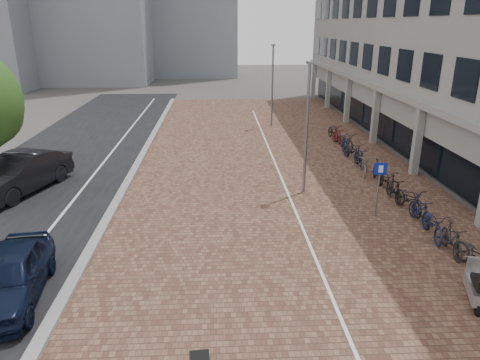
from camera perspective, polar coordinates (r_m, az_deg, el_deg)
name	(u,v)px	position (r m, az deg, el deg)	size (l,w,h in m)	color
ground	(251,298)	(12.56, 1.48, -14.95)	(140.00, 140.00, 0.00)	#474442
plaza_brick	(272,164)	(23.59, 4.10, 2.03)	(14.50, 42.00, 0.04)	brown
street_asphalt	(61,168)	(24.79, -22.04, 1.48)	(8.00, 50.00, 0.03)	black
curb	(137,165)	(23.78, -13.15, 1.85)	(0.35, 42.00, 0.14)	gray
lane_line	(100,167)	(24.20, -17.57, 1.63)	(0.12, 44.00, 0.00)	white
parking_line	(275,164)	(23.60, 4.58, 2.10)	(0.10, 30.00, 0.00)	white
car_navy	(9,276)	(13.63, -27.56, -10.87)	(1.70, 4.23, 1.44)	black
car_dark	(20,174)	(21.70, -26.48, 0.74)	(1.82, 5.22, 1.72)	black
scooter_front	(476,285)	(13.60, 28.09, -11.85)	(0.50, 1.61, 1.11)	#9C9CA1
parking_sign	(379,182)	(17.50, 17.45, -0.21)	(0.46, 0.11, 2.21)	slate
lamp_near	(306,131)	(19.03, 8.55, 6.27)	(0.12, 0.12, 5.60)	slate
lamp_far	(272,87)	(32.05, 4.18, 11.89)	(0.12, 0.12, 5.65)	gray
bike_row	(377,171)	(21.77, 17.17, 1.07)	(1.50, 18.13, 1.05)	black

